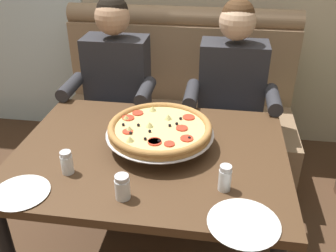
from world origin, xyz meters
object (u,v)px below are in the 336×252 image
Objects in this scene: booth_bench at (176,118)px; plate_near_left at (244,222)px; diner_right at (231,98)px; shaker_oregano at (225,179)px; dining_table at (151,166)px; diner_left at (114,91)px; pizza at (160,129)px; shaker_pepper_flakes at (67,164)px; plate_near_right at (20,191)px; shaker_parmesan at (122,188)px.

plate_near_left is (0.41, -1.34, 0.34)m from booth_bench.
shaker_oregano is at bearing -91.70° from diner_right.
shaker_oregano is (0.34, -0.23, 0.13)m from dining_table.
booth_bench is 1.28× the size of diner_right.
shaker_oregano is 0.20m from plate_near_left.
pizza is (0.40, -0.62, 0.11)m from diner_left.
plate_near_right is (-0.13, -0.16, -0.03)m from shaker_pepper_flakes.
diner_right is at bearing 61.94° from pizza.
diner_right is 1.08m from plate_near_left.
dining_table is at bearing -61.40° from diner_left.
diner_left is at bearing 93.70° from shaker_pepper_flakes.
diner_right is 2.57× the size of pizza.
booth_bench is 0.55m from diner_right.
booth_bench reaches higher than dining_table.
pizza is at bearing 37.55° from shaker_pepper_flakes.
diner_left reaches higher than shaker_oregano.
shaker_oregano is (0.65, -0.01, 0.00)m from shaker_pepper_flakes.
dining_table is 12.03× the size of shaker_pepper_flakes.
diner_right is 1.09m from shaker_parmesan.
booth_bench is 15.80× the size of shaker_pepper_flakes.
plate_near_right is at bearing -174.85° from shaker_parmesan.
diner_right reaches higher than shaker_parmesan.
plate_near_right is (-0.40, -0.04, -0.03)m from shaker_parmesan.
diner_left is 0.75m from pizza.
booth_bench is 6.33× the size of plate_near_left.
plate_near_left is at bearing -2.54° from plate_near_right.
plate_near_left is at bearing -50.77° from pizza.
diner_left reaches higher than booth_bench.
dining_table is 2.49× the size of pizza.
diner_right reaches higher than pizza.
diner_right is at bearing -36.06° from booth_bench.
shaker_oregano is 0.49× the size of plate_near_right.
booth_bench is at bearing 71.41° from plate_near_right.
shaker_parmesan reaches higher than dining_table.
shaker_parmesan is (-0.04, -0.33, 0.13)m from dining_table.
booth_bench is at bearing 106.99° from plate_near_left.
shaker_parmesan reaches higher than plate_near_right.
diner_right is 12.42× the size of shaker_parmesan.
shaker_oregano is at bearing -51.82° from diner_left.
shaker_pepper_flakes is (-0.31, -0.21, 0.13)m from dining_table.
shaker_parmesan reaches higher than plate_near_left.
shaker_parmesan is 0.46× the size of plate_near_right.
booth_bench is 1.28× the size of diner_left.
booth_bench is 1.45m from plate_near_left.
shaker_pepper_flakes is 0.93× the size of shaker_oregano.
dining_table is 0.58m from plate_near_right.
diner_left is 2.57× the size of pizza.
diner_left is 1.04m from plate_near_right.
pizza is 4.83× the size of shaker_pepper_flakes.
shaker_pepper_flakes is at bearing -105.02° from booth_bench.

